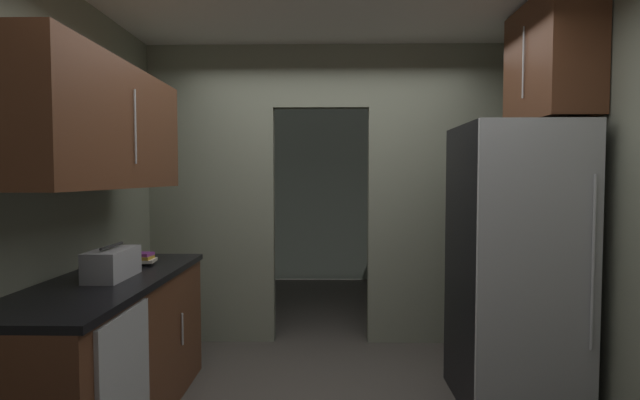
{
  "coord_description": "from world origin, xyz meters",
  "views": [
    {
      "loc": [
        -0.01,
        -2.89,
        1.52
      ],
      "look_at": [
        -0.07,
        0.34,
        1.36
      ],
      "focal_mm": 26.62,
      "sensor_mm": 36.0,
      "label": 1
    }
  ],
  "objects_px": {
    "refrigerator": "(514,266)",
    "book_stack": "(144,259)",
    "boombox": "(112,264)",
    "dishwasher": "(125,398)"
  },
  "relations": [
    {
      "from": "boombox",
      "to": "book_stack",
      "type": "relative_size",
      "value": 2.49
    },
    {
      "from": "book_stack",
      "to": "dishwasher",
      "type": "bearing_deg",
      "value": -74.28
    },
    {
      "from": "refrigerator",
      "to": "book_stack",
      "type": "bearing_deg",
      "value": 178.71
    },
    {
      "from": "dishwasher",
      "to": "boombox",
      "type": "bearing_deg",
      "value": 119.79
    },
    {
      "from": "dishwasher",
      "to": "book_stack",
      "type": "distance_m",
      "value": 1.11
    },
    {
      "from": "refrigerator",
      "to": "book_stack",
      "type": "height_order",
      "value": "refrigerator"
    },
    {
      "from": "refrigerator",
      "to": "dishwasher",
      "type": "relative_size",
      "value": 2.17
    },
    {
      "from": "refrigerator",
      "to": "boombox",
      "type": "distance_m",
      "value": 2.55
    },
    {
      "from": "refrigerator",
      "to": "book_stack",
      "type": "relative_size",
      "value": 11.73
    },
    {
      "from": "book_stack",
      "to": "refrigerator",
      "type": "bearing_deg",
      "value": -1.29
    }
  ]
}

